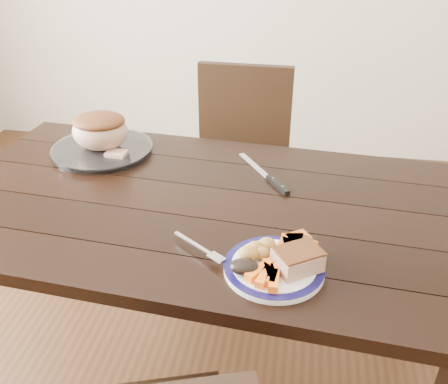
% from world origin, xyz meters
% --- Properties ---
extents(ground, '(4.00, 4.00, 0.00)m').
position_xyz_m(ground, '(0.00, 0.00, 0.00)').
color(ground, '#472B16').
rests_on(ground, ground).
extents(dining_table, '(1.67, 1.02, 0.75)m').
position_xyz_m(dining_table, '(0.00, 0.00, 0.66)').
color(dining_table, black).
rests_on(dining_table, ground).
extents(chair_far, '(0.43, 0.44, 0.93)m').
position_xyz_m(chair_far, '(0.03, 0.74, 0.52)').
color(chair_far, black).
rests_on(chair_far, ground).
extents(dinner_plate, '(0.25, 0.25, 0.02)m').
position_xyz_m(dinner_plate, '(0.25, -0.29, 0.76)').
color(dinner_plate, white).
rests_on(dinner_plate, dining_table).
extents(plate_rim, '(0.25, 0.25, 0.02)m').
position_xyz_m(plate_rim, '(0.25, -0.29, 0.77)').
color(plate_rim, '#100D44').
rests_on(plate_rim, dinner_plate).
extents(serving_platter, '(0.35, 0.35, 0.02)m').
position_xyz_m(serving_platter, '(-0.42, 0.27, 0.76)').
color(serving_platter, white).
rests_on(serving_platter, dining_table).
extents(pork_slice, '(0.13, 0.13, 0.05)m').
position_xyz_m(pork_slice, '(0.31, -0.30, 0.79)').
color(pork_slice, tan).
rests_on(pork_slice, dinner_plate).
extents(roasted_potatoes, '(0.09, 0.09, 0.04)m').
position_xyz_m(roasted_potatoes, '(0.21, -0.27, 0.79)').
color(roasted_potatoes, gold).
rests_on(roasted_potatoes, dinner_plate).
extents(carrot_batons, '(0.08, 0.11, 0.02)m').
position_xyz_m(carrot_batons, '(0.24, -0.35, 0.78)').
color(carrot_batons, orange).
rests_on(carrot_batons, dinner_plate).
extents(pumpkin_wedges, '(0.10, 0.10, 0.04)m').
position_xyz_m(pumpkin_wedges, '(0.30, -0.24, 0.79)').
color(pumpkin_wedges, orange).
rests_on(pumpkin_wedges, dinner_plate).
extents(dark_mushroom, '(0.07, 0.05, 0.03)m').
position_xyz_m(dark_mushroom, '(0.18, -0.34, 0.79)').
color(dark_mushroom, black).
rests_on(dark_mushroom, dinner_plate).
extents(fork, '(0.16, 0.12, 0.00)m').
position_xyz_m(fork, '(0.06, -0.26, 0.77)').
color(fork, silver).
rests_on(fork, dinner_plate).
extents(roast_joint, '(0.20, 0.17, 0.13)m').
position_xyz_m(roast_joint, '(-0.42, 0.27, 0.83)').
color(roast_joint, tan).
rests_on(roast_joint, serving_platter).
extents(cut_slice, '(0.07, 0.06, 0.02)m').
position_xyz_m(cut_slice, '(-0.34, 0.22, 0.78)').
color(cut_slice, tan).
rests_on(cut_slice, serving_platter).
extents(carving_knife, '(0.20, 0.28, 0.01)m').
position_xyz_m(carving_knife, '(0.21, 0.16, 0.76)').
color(carving_knife, silver).
rests_on(carving_knife, dining_table).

